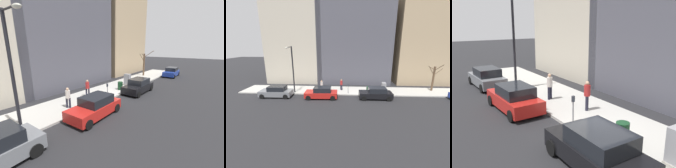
% 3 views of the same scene
% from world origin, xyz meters
% --- Properties ---
extents(ground_plane, '(120.00, 120.00, 0.00)m').
position_xyz_m(ground_plane, '(0.00, 0.00, 0.00)').
color(ground_plane, '#232326').
extents(sidewalk, '(4.00, 36.00, 0.15)m').
position_xyz_m(sidewalk, '(2.00, 0.00, 0.07)').
color(sidewalk, '#B2AFA8').
rests_on(sidewalk, ground).
extents(parked_car_black, '(1.94, 4.21, 1.52)m').
position_xyz_m(parked_car_black, '(-1.01, -1.53, 0.74)').
color(parked_car_black, black).
rests_on(parked_car_black, ground).
extents(parked_car_red, '(2.06, 4.26, 1.52)m').
position_xyz_m(parked_car_red, '(-1.22, 5.55, 0.74)').
color(parked_car_red, red).
rests_on(parked_car_red, ground).
extents(parked_car_grey, '(2.03, 4.25, 1.52)m').
position_xyz_m(parked_car_grey, '(-1.07, 11.71, 0.74)').
color(parked_car_grey, slate).
rests_on(parked_car_grey, ground).
extents(parking_meter, '(0.14, 0.10, 1.35)m').
position_xyz_m(parking_meter, '(0.45, 2.06, 0.98)').
color(parking_meter, slate).
rests_on(parking_meter, sidewalk).
extents(streetlamp, '(1.97, 0.32, 6.50)m').
position_xyz_m(streetlamp, '(0.28, 9.80, 4.02)').
color(streetlamp, black).
rests_on(streetlamp, sidewalk).
extents(trash_bin, '(0.56, 0.56, 0.90)m').
position_xyz_m(trash_bin, '(0.90, -0.83, 0.60)').
color(trash_bin, '#14381E').
rests_on(trash_bin, sidewalk).
extents(pedestrian_near_meter, '(0.36, 0.36, 1.66)m').
position_xyz_m(pedestrian_near_meter, '(2.09, 3.08, 1.09)').
color(pedestrian_near_meter, '#1E1E2D').
rests_on(pedestrian_near_meter, sidewalk).
extents(pedestrian_midblock, '(0.37, 0.36, 1.66)m').
position_xyz_m(pedestrian_midblock, '(1.31, 5.95, 1.09)').
color(pedestrian_midblock, '#1E1E2D').
rests_on(pedestrian_midblock, sidewalk).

